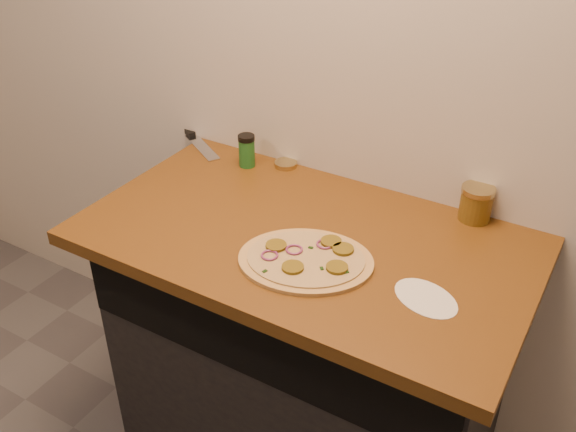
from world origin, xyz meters
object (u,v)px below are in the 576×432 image
Objects in this scene: pizza at (306,259)px; salsa_jar at (476,203)px; spice_shaker at (247,151)px; chefs_knife at (194,137)px.

salsa_jar is at bearing 53.98° from pizza.
pizza is 4.08× the size of spice_shaker.
salsa_jar reaches higher than chefs_knife.
spice_shaker is at bearing -14.58° from chefs_knife.
chefs_knife is at bearing 165.42° from spice_shaker.
chefs_knife is 2.91× the size of salsa_jar.
salsa_jar reaches higher than pizza.
pizza is 0.55m from spice_shaker.
chefs_knife is (-0.68, 0.42, -0.00)m from pizza.
spice_shaker is (0.27, -0.07, 0.05)m from chefs_knife.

